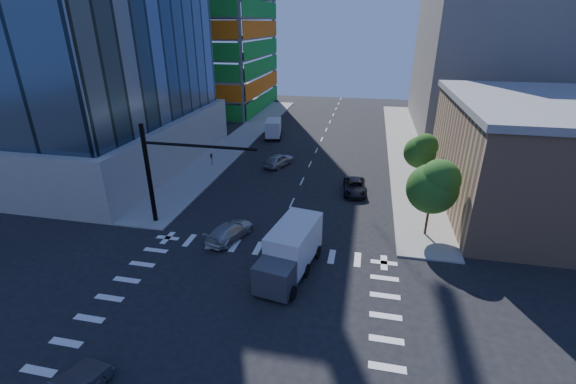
# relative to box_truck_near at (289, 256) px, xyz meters

# --- Properties ---
(ground) EXTENTS (160.00, 160.00, 0.00)m
(ground) POSITION_rel_box_truck_near_xyz_m (-2.16, -6.09, -1.55)
(ground) COLOR black
(ground) RESTS_ON ground
(road_markings) EXTENTS (20.00, 20.00, 0.01)m
(road_markings) POSITION_rel_box_truck_near_xyz_m (-2.16, -6.09, -1.54)
(road_markings) COLOR silver
(road_markings) RESTS_ON ground
(sidewalk_ne) EXTENTS (5.00, 60.00, 0.15)m
(sidewalk_ne) POSITION_rel_box_truck_near_xyz_m (10.34, 33.91, -1.47)
(sidewalk_ne) COLOR gray
(sidewalk_ne) RESTS_ON ground
(sidewalk_nw) EXTENTS (5.00, 60.00, 0.15)m
(sidewalk_nw) POSITION_rel_box_truck_near_xyz_m (-14.66, 33.91, -1.47)
(sidewalk_nw) COLOR gray
(sidewalk_nw) RESTS_ON ground
(commercial_building) EXTENTS (20.50, 22.50, 10.60)m
(commercial_building) POSITION_rel_box_truck_near_xyz_m (22.84, 15.91, 3.77)
(commercial_building) COLOR #A58160
(commercial_building) RESTS_ON ground
(bg_building_ne) EXTENTS (24.00, 30.00, 28.00)m
(bg_building_ne) POSITION_rel_box_truck_near_xyz_m (24.84, 48.91, 12.45)
(bg_building_ne) COLOR #69635E
(bg_building_ne) RESTS_ON ground
(signal_mast_nw) EXTENTS (10.20, 0.40, 9.00)m
(signal_mast_nw) POSITION_rel_box_truck_near_xyz_m (-12.16, 5.41, 3.95)
(signal_mast_nw) COLOR black
(signal_mast_nw) RESTS_ON sidewalk_nw
(tree_south) EXTENTS (4.16, 4.16, 6.82)m
(tree_south) POSITION_rel_box_truck_near_xyz_m (10.47, 7.82, 3.14)
(tree_south) COLOR #382316
(tree_south) RESTS_ON sidewalk_ne
(tree_north) EXTENTS (3.54, 3.52, 5.78)m
(tree_north) POSITION_rel_box_truck_near_xyz_m (10.77, 19.82, 2.44)
(tree_north) COLOR #382316
(tree_north) RESTS_ON sidewalk_ne
(car_nb_far) EXTENTS (2.73, 5.20, 1.39)m
(car_nb_far) POSITION_rel_box_truck_near_xyz_m (3.93, 15.84, -0.85)
(car_nb_far) COLOR black
(car_nb_far) RESTS_ON ground
(car_sb_near) EXTENTS (3.47, 5.34, 1.44)m
(car_sb_near) POSITION_rel_box_truck_near_xyz_m (-5.88, 3.96, -0.83)
(car_sb_near) COLOR #BCBCBC
(car_sb_near) RESTS_ON ground
(car_sb_mid) EXTENTS (3.58, 5.10, 1.61)m
(car_sb_mid) POSITION_rel_box_truck_near_xyz_m (-5.97, 22.47, -0.74)
(car_sb_mid) COLOR #9FA1A6
(car_sb_mid) RESTS_ON ground
(box_truck_near) EXTENTS (3.95, 7.05, 3.49)m
(box_truck_near) POSITION_rel_box_truck_near_xyz_m (0.00, 0.00, 0.00)
(box_truck_near) COLOR black
(box_truck_near) RESTS_ON ground
(box_truck_far) EXTENTS (3.27, 5.90, 2.93)m
(box_truck_far) POSITION_rel_box_truck_near_xyz_m (-9.87, 35.70, -0.25)
(box_truck_far) COLOR black
(box_truck_far) RESTS_ON ground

